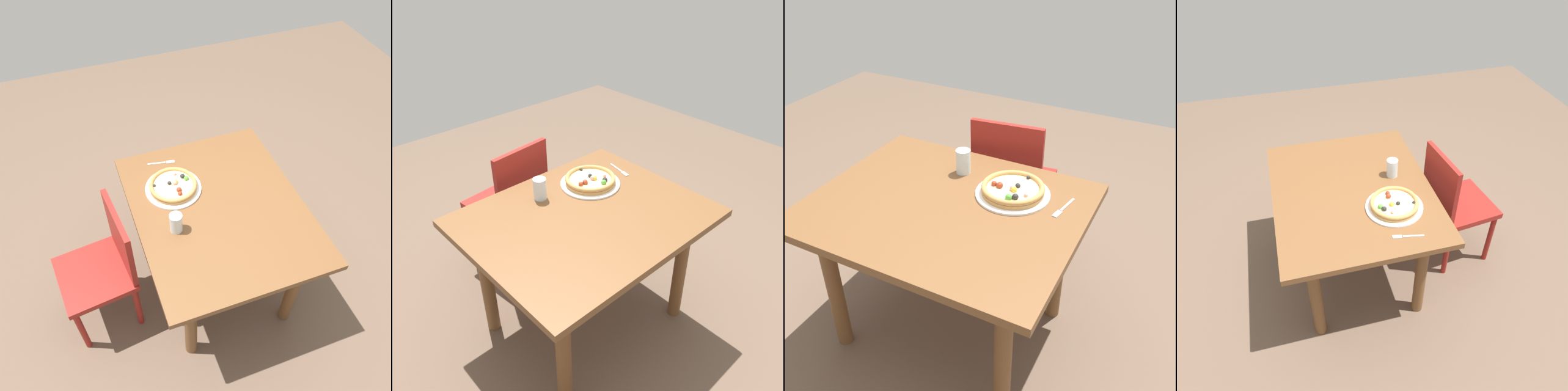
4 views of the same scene
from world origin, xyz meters
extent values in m
plane|color=brown|center=(0.00, 0.00, 0.00)|extent=(6.00, 6.00, 0.00)
cube|color=brown|center=(0.00, 0.00, 0.72)|extent=(1.14, 0.93, 0.04)
cylinder|color=brown|center=(-0.42, -0.31, 0.35)|extent=(0.07, 0.07, 0.70)
cylinder|color=brown|center=(0.42, -0.31, 0.35)|extent=(0.07, 0.07, 0.70)
cylinder|color=brown|center=(-0.42, 0.31, 0.35)|extent=(0.07, 0.07, 0.70)
cylinder|color=brown|center=(0.42, 0.31, 0.35)|extent=(0.07, 0.07, 0.70)
cylinder|color=maroon|center=(0.19, -0.89, 0.21)|extent=(0.04, 0.04, 0.42)
cylinder|color=maroon|center=(-0.15, -0.93, 0.21)|extent=(0.04, 0.04, 0.42)
cylinder|color=maroon|center=(0.15, -0.56, 0.21)|extent=(0.04, 0.04, 0.42)
cylinder|color=maroon|center=(-0.19, -0.60, 0.21)|extent=(0.04, 0.04, 0.42)
cube|color=maroon|center=(0.00, -0.74, 0.44)|extent=(0.44, 0.44, 0.04)
cube|color=maroon|center=(-0.02, -0.56, 0.67)|extent=(0.38, 0.07, 0.42)
cylinder|color=white|center=(-0.22, -0.19, 0.74)|extent=(0.32, 0.32, 0.01)
cylinder|color=#B78447|center=(-0.22, -0.19, 0.76)|extent=(0.27, 0.27, 0.02)
cylinder|color=beige|center=(-0.22, -0.19, 0.77)|extent=(0.24, 0.24, 0.01)
torus|color=#B78447|center=(-0.22, -0.19, 0.78)|extent=(0.28, 0.28, 0.02)
sphere|color=#E58C7F|center=(-0.22, -0.18, 0.78)|extent=(0.03, 0.03, 0.03)
sphere|color=#262626|center=(-0.23, -0.21, 0.78)|extent=(0.02, 0.02, 0.02)
sphere|color=#262626|center=(-0.26, -0.12, 0.78)|extent=(0.03, 0.03, 0.03)
sphere|color=maroon|center=(-0.16, -0.18, 0.78)|extent=(0.03, 0.03, 0.03)
sphere|color=#262626|center=(-0.24, -0.30, 0.78)|extent=(0.02, 0.02, 0.02)
sphere|color=#4C9E38|center=(-0.23, -0.11, 0.78)|extent=(0.03, 0.03, 0.03)
sphere|color=maroon|center=(-0.13, -0.18, 0.78)|extent=(0.03, 0.03, 0.03)
sphere|color=#E58C7F|center=(-0.29, -0.16, 0.78)|extent=(0.02, 0.02, 0.02)
sphere|color=gold|center=(-0.23, -0.17, 0.78)|extent=(0.03, 0.03, 0.03)
cube|color=silver|center=(-0.45, -0.23, 0.74)|extent=(0.03, 0.11, 0.00)
cube|color=silver|center=(-0.44, -0.14, 0.74)|extent=(0.03, 0.05, 0.00)
cylinder|color=silver|center=(0.07, -0.27, 0.80)|extent=(0.07, 0.07, 0.11)
camera|label=1|loc=(1.33, -0.61, 2.47)|focal=37.48mm
camera|label=2|loc=(1.15, 1.25, 1.94)|focal=39.19mm
camera|label=3|loc=(-0.87, 1.38, 1.83)|focal=42.82mm
camera|label=4|loc=(-1.72, 0.33, 2.20)|focal=35.30mm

